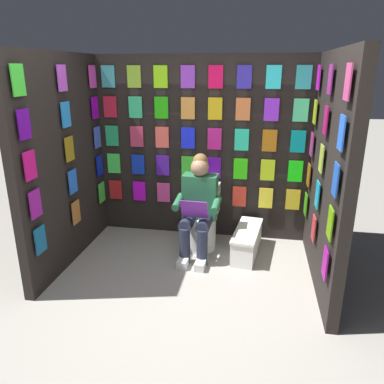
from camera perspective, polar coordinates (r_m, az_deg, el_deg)
ground_plane at (r=3.52m, az=-3.34°, el=-18.44°), size 30.00×30.00×0.00m
display_wall_back at (r=4.74m, az=1.55°, el=6.61°), size 2.76×0.14×2.28m
display_wall_left at (r=3.83m, az=20.16°, el=2.61°), size 0.14×1.81×2.28m
display_wall_right at (r=4.29m, az=-19.01°, el=4.34°), size 0.14×1.81×2.28m
toilet at (r=4.60m, az=1.47°, el=-4.40°), size 0.41×0.56×0.77m
person_reading at (r=4.30m, az=0.94°, el=-2.18°), size 0.54×0.69×1.19m
comic_longbox_near at (r=4.50m, az=8.38°, el=-7.49°), size 0.36×0.82×0.32m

